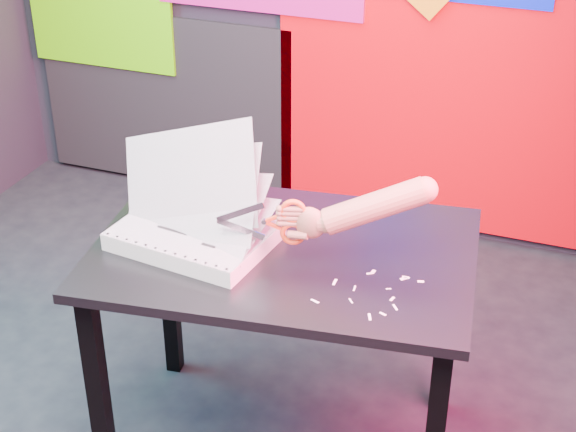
% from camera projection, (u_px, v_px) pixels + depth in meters
% --- Properties ---
extents(room, '(3.01, 3.01, 2.71)m').
position_uv_depth(room, '(138.00, 21.00, 2.36)').
color(room, '#272729').
rests_on(room, ground).
extents(backdrop, '(2.88, 0.05, 2.08)m').
position_uv_depth(backdrop, '(327.00, 17.00, 3.73)').
color(backdrop, red).
rests_on(backdrop, ground).
extents(work_table, '(1.16, 0.85, 0.75)m').
position_uv_depth(work_table, '(284.00, 279.00, 2.54)').
color(work_table, black).
rests_on(work_table, ground).
extents(printout_stack, '(0.50, 0.36, 0.39)m').
position_uv_depth(printout_stack, '(195.00, 232.00, 2.50)').
color(printout_stack, beige).
rests_on(printout_stack, work_table).
extents(scissors, '(0.23, 0.08, 0.14)m').
position_uv_depth(scissors, '(287.00, 222.00, 2.34)').
color(scissors, '#A9AAAE').
rests_on(scissors, printout_stack).
extents(hand_forearm, '(0.40, 0.16, 0.19)m').
position_uv_depth(hand_forearm, '(364.00, 209.00, 2.31)').
color(hand_forearm, '#8F5545').
rests_on(hand_forearm, work_table).
extents(paper_clippings, '(0.26, 0.23, 0.00)m').
position_uv_depth(paper_clippings, '(376.00, 291.00, 2.30)').
color(paper_clippings, white).
rests_on(paper_clippings, work_table).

